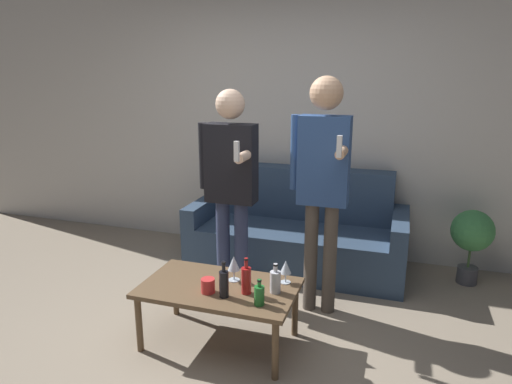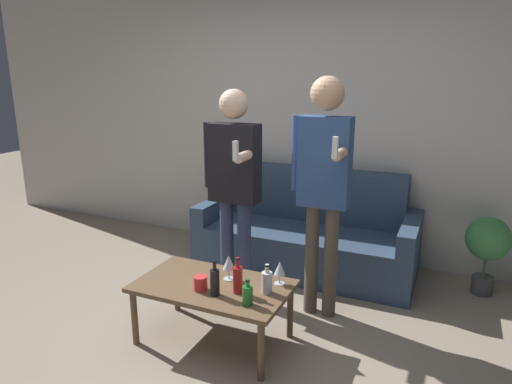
% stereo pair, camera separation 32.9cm
% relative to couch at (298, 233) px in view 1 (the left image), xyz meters
% --- Properties ---
extents(ground_plane, '(16.00, 16.00, 0.00)m').
position_rel_couch_xyz_m(ground_plane, '(-0.20, -1.71, -0.31)').
color(ground_plane, gray).
extents(wall_back, '(8.00, 0.06, 2.70)m').
position_rel_couch_xyz_m(wall_back, '(-0.20, 0.42, 1.04)').
color(wall_back, silver).
rests_on(wall_back, ground_plane).
extents(couch, '(1.98, 0.83, 0.90)m').
position_rel_couch_xyz_m(couch, '(0.00, 0.00, 0.00)').
color(couch, '#334760').
rests_on(couch, ground_plane).
extents(coffee_table, '(1.03, 0.60, 0.42)m').
position_rel_couch_xyz_m(coffee_table, '(-0.20, -1.45, 0.06)').
color(coffee_table, brown).
rests_on(coffee_table, ground_plane).
extents(bottle_orange, '(0.06, 0.06, 0.17)m').
position_rel_couch_xyz_m(bottle_orange, '(0.13, -1.61, 0.17)').
color(bottle_orange, '#23752D').
rests_on(bottle_orange, coffee_table).
extents(bottle_green, '(0.06, 0.06, 0.24)m').
position_rel_couch_xyz_m(bottle_green, '(-0.11, -1.58, 0.20)').
color(bottle_green, black).
rests_on(bottle_green, coffee_table).
extents(bottle_dark, '(0.06, 0.06, 0.24)m').
position_rel_couch_xyz_m(bottle_dark, '(0.01, -1.49, 0.20)').
color(bottle_dark, '#B21E1E').
rests_on(bottle_dark, coffee_table).
extents(bottle_yellow, '(0.07, 0.07, 0.20)m').
position_rel_couch_xyz_m(bottle_yellow, '(0.18, -1.42, 0.19)').
color(bottle_yellow, silver).
rests_on(bottle_yellow, coffee_table).
extents(wine_glass_near, '(0.08, 0.08, 0.18)m').
position_rel_couch_xyz_m(wine_glass_near, '(-0.13, -1.34, 0.23)').
color(wine_glass_near, silver).
rests_on(wine_glass_near, coffee_table).
extents(wine_glass_far, '(0.08, 0.08, 0.16)m').
position_rel_couch_xyz_m(wine_glass_far, '(0.21, -1.27, 0.22)').
color(wine_glass_far, silver).
rests_on(wine_glass_far, coffee_table).
extents(cup_on_table, '(0.09, 0.09, 0.09)m').
position_rel_couch_xyz_m(cup_on_table, '(-0.23, -1.56, 0.16)').
color(cup_on_table, red).
rests_on(cup_on_table, coffee_table).
extents(person_standing_left, '(0.46, 0.42, 1.67)m').
position_rel_couch_xyz_m(person_standing_left, '(-0.36, -0.80, 0.69)').
color(person_standing_left, navy).
rests_on(person_standing_left, ground_plane).
extents(person_standing_right, '(0.43, 0.43, 1.77)m').
position_rel_couch_xyz_m(person_standing_right, '(0.35, -0.80, 0.77)').
color(person_standing_right, brown).
rests_on(person_standing_right, ground_plane).
extents(potted_plant, '(0.35, 0.35, 0.66)m').
position_rel_couch_xyz_m(potted_plant, '(1.51, 0.06, 0.13)').
color(potted_plant, '#4C4C51').
rests_on(potted_plant, ground_plane).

